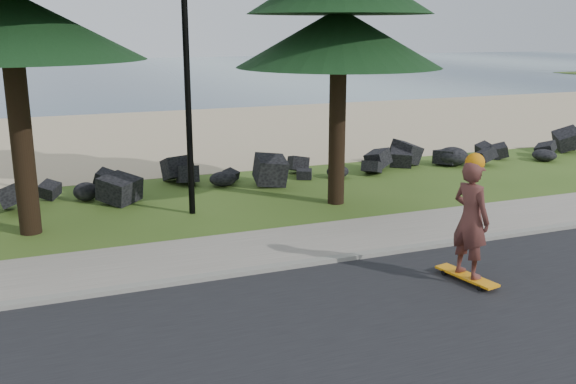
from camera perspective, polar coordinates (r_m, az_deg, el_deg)
name	(u,v)px	position (r m, az deg, el deg)	size (l,w,h in m)	color
ground	(232,258)	(12.14, -5.04, -5.86)	(160.00, 160.00, 0.00)	#3A591B
road	(335,375)	(8.31, 4.16, -15.91)	(160.00, 7.00, 0.02)	black
kerb	(246,272)	(11.32, -3.74, -7.11)	(160.00, 0.20, 0.10)	gray
sidewalk	(229,253)	(12.31, -5.31, -5.38)	(160.00, 2.00, 0.08)	gray
beach_sand	(126,137)	(25.98, -14.19, 4.74)	(160.00, 15.00, 0.01)	tan
ocean	(71,74)	(62.17, -18.72, 9.87)	(160.00, 58.00, 0.01)	#30475C
seawall_boulders	(172,190)	(17.36, -10.29, 0.22)	(60.00, 2.40, 1.10)	black
lamp_post	(185,30)	(14.49, -9.12, 14.01)	(0.25, 0.14, 8.14)	black
skateboarder	(471,220)	(11.05, 15.93, -2.37)	(0.60, 1.22, 2.22)	orange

